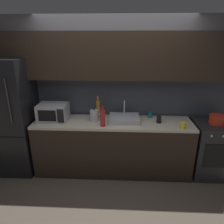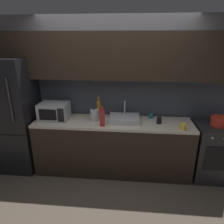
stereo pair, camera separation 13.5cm
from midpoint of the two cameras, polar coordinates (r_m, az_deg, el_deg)
name	(u,v)px [view 2 (the right image)]	position (r m, az deg, el deg)	size (l,w,h in m)	color
ground_plane	(107,209)	(3.02, -0.06, -25.54)	(10.00, 10.00, 0.00)	#4C4238
back_wall	(115,78)	(3.37, 1.87, 9.58)	(4.26, 0.44, 2.50)	slate
counter_run	(113,146)	(3.46, 1.35, -9.54)	(2.52, 0.60, 0.90)	black
refrigerator	(15,116)	(3.73, -24.57, -0.96)	(0.68, 0.69, 1.88)	black
oven_range	(212,151)	(3.73, 27.06, -9.65)	(0.60, 0.62, 0.90)	#232326
microwave	(54,111)	(3.43, -14.73, 0.21)	(0.46, 0.35, 0.27)	#A8AAAF
sink_basin	(124,119)	(3.27, 4.61, -1.88)	(0.48, 0.38, 0.30)	#ADAFB5
kettle	(95,115)	(3.27, -3.70, -0.92)	(0.17, 0.14, 0.21)	#B7BABF
wine_bottle_amber	(99,108)	(3.41, -2.61, 1.02)	(0.07, 0.07, 0.36)	#B27019
wine_bottle_red	(102,118)	(3.06, -1.47, -1.61)	(0.08, 0.08, 0.32)	#A82323
mug_yellow	(183,127)	(3.15, 20.40, -3.83)	(0.08, 0.08, 0.10)	gold
mug_dark	(159,120)	(3.26, 14.17, -2.28)	(0.07, 0.07, 0.11)	black
mug_teal	(151,116)	(3.46, 11.86, -0.97)	(0.07, 0.07, 0.09)	#19666B
cooking_pot	(220,121)	(3.54, 28.92, -2.29)	(0.28, 0.28, 0.13)	red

